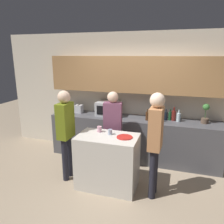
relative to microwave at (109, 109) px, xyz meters
The scene contains 21 objects.
ground_plane 1.89m from the microwave, 68.66° to the right, with size 14.00×14.00×0.00m, color gray.
back_wall 0.76m from the microwave, 19.89° to the left, with size 6.40×0.40×2.70m.
back_counter 0.84m from the microwave, ahead, with size 3.60×0.62×0.92m.
kitchen_island 1.43m from the microwave, 72.55° to the right, with size 1.01×0.63×0.92m.
microwave is the anchor object (origin of this frame).
toaster 0.78m from the microwave, behind, with size 0.26×0.16×0.18m.
potted_plant 1.99m from the microwave, ahead, with size 0.14×0.14×0.40m.
bottle_0 0.89m from the microwave, ahead, with size 0.07×0.07×0.23m.
bottle_1 0.97m from the microwave, ahead, with size 0.07×0.07×0.32m.
bottle_2 1.06m from the microwave, ahead, with size 0.08×0.08×0.25m.
bottle_3 1.16m from the microwave, ahead, with size 0.06×0.06×0.26m.
bottle_4 1.24m from the microwave, ahead, with size 0.08×0.08×0.22m.
bottle_5 1.32m from the microwave, ahead, with size 0.06×0.06×0.23m.
bottle_6 1.40m from the microwave, ahead, with size 0.08×0.08×0.28m.
bottle_7 1.49m from the microwave, ahead, with size 0.08×0.08×0.24m.
plate_on_island 1.40m from the microwave, 60.96° to the right, with size 0.26×0.26×0.01m.
cup_0 1.23m from the microwave, 70.55° to the right, with size 0.07×0.07×0.09m.
cup_1 1.11m from the microwave, 80.07° to the right, with size 0.08×0.08×0.10m.
person_left 0.74m from the microwave, 65.47° to the right, with size 0.36×0.24×1.57m.
person_center 1.28m from the microwave, 107.99° to the right, with size 0.22×0.34×1.64m.
person_right 1.73m from the microwave, 47.32° to the right, with size 0.22×0.35×1.70m.
Camera 1 is at (0.90, -3.00, 2.23)m, focal length 35.00 mm.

